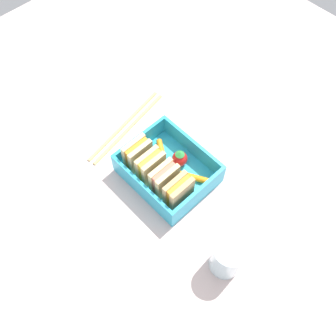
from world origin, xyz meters
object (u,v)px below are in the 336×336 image
object	(u,v)px
sandwich_center	(151,166)
sandwich_center_right	(138,154)
sandwich_center_left	(164,179)
chopstick_pair	(126,126)
drinking_glass	(227,258)
sandwich_left	(178,192)
strawberry_far_left	(178,157)
carrot_stick_far_left	(161,149)
carrot_stick_left	(194,178)

from	to	relation	value
sandwich_center	sandwich_center_right	distance (cm)	3.42
sandwich_center_left	chopstick_pair	world-z (taller)	sandwich_center_left
drinking_glass	sandwich_center	bearing A→B (deg)	-6.48
sandwich_center_left	sandwich_center	xyz separation A→B (cm)	(3.42, 0.00, 0.00)
sandwich_center_right	chopstick_pair	xyz separation A→B (cm)	(8.51, -4.19, -3.79)
chopstick_pair	sandwich_left	bearing A→B (deg)	167.42
strawberry_far_left	drinking_glass	size ratio (longest dim) A/B	0.47
sandwich_left	carrot_stick_far_left	distance (cm)	10.75
carrot_stick_far_left	sandwich_center	bearing A→B (deg)	117.60
sandwich_center_left	sandwich_center	distance (cm)	3.42
sandwich_center	sandwich_center_right	world-z (taller)	same
sandwich_center_left	sandwich_left	bearing A→B (deg)	180.00
sandwich_left	strawberry_far_left	distance (cm)	7.83
carrot_stick_far_left	chopstick_pair	xyz separation A→B (cm)	(9.45, 0.57, -1.39)
sandwich_center_right	carrot_stick_left	world-z (taller)	sandwich_center_right
sandwich_center_left	carrot_stick_left	world-z (taller)	sandwich_center_left
chopstick_pair	drinking_glass	xyz separation A→B (cm)	(-31.80, 6.45, 3.30)
sandwich_center_right	sandwich_center_left	bearing A→B (deg)	180.00
sandwich_center_left	carrot_stick_far_left	distance (cm)	7.96
sandwich_center	strawberry_far_left	distance (cm)	5.78
sandwich_center_right	carrot_stick_far_left	world-z (taller)	sandwich_center_right
strawberry_far_left	carrot_stick_far_left	world-z (taller)	strawberry_far_left
chopstick_pair	sandwich_center_right	bearing A→B (deg)	153.79
sandwich_left	carrot_stick_left	xyz separation A→B (cm)	(0.88, -4.89, -2.37)
sandwich_center_left	chopstick_pair	size ratio (longest dim) A/B	0.28
sandwich_center	sandwich_center_left	bearing A→B (deg)	180.00
sandwich_center_right	strawberry_far_left	distance (cm)	7.39
strawberry_far_left	drinking_glass	world-z (taller)	drinking_glass
sandwich_center_left	strawberry_far_left	size ratio (longest dim) A/B	1.72
carrot_stick_left	chopstick_pair	world-z (taller)	carrot_stick_left
sandwich_center_left	strawberry_far_left	world-z (taller)	sandwich_center_left
sandwich_left	sandwich_center	size ratio (longest dim) A/B	1.00
sandwich_center_left	drinking_glass	size ratio (longest dim) A/B	0.81
sandwich_center_right	drinking_glass	size ratio (longest dim) A/B	0.81
sandwich_center_right	carrot_stick_far_left	distance (cm)	5.41
sandwich_center_right	chopstick_pair	size ratio (longest dim) A/B	0.28
sandwich_left	drinking_glass	world-z (taller)	drinking_glass
sandwich_left	strawberry_far_left	xyz separation A→B (cm)	(5.46, -5.43, -1.41)
sandwich_left	sandwich_center_left	bearing A→B (deg)	0.00
carrot_stick_far_left	drinking_glass	xyz separation A→B (cm)	(-22.35, 7.02, 1.91)
strawberry_far_left	carrot_stick_far_left	distance (cm)	4.06
sandwich_center	strawberry_far_left	world-z (taller)	sandwich_center
sandwich_center	chopstick_pair	bearing A→B (deg)	-19.34
sandwich_center_right	carrot_stick_far_left	xyz separation A→B (cm)	(-0.94, -4.76, -2.40)
sandwich_center_left	sandwich_center_right	bearing A→B (deg)	0.00
chopstick_pair	strawberry_far_left	bearing A→B (deg)	-174.70
sandwich_center	strawberry_far_left	size ratio (longest dim) A/B	1.72
carrot_stick_left	drinking_glass	size ratio (longest dim) A/B	0.75
sandwich_left	carrot_stick_far_left	bearing A→B (deg)	-27.01
sandwich_center	carrot_stick_far_left	world-z (taller)	sandwich_center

